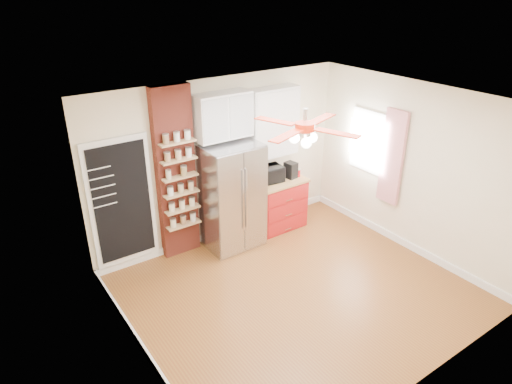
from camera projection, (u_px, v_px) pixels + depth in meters
floor at (297, 292)px, 6.47m from camera, size 4.50×4.50×0.00m
ceiling at (306, 104)px, 5.32m from camera, size 4.50×4.50×0.00m
wall_back at (221, 161)px, 7.38m from camera, size 4.50×0.02×2.70m
wall_front at (434, 284)px, 4.42m from camera, size 4.50×0.02×2.70m
wall_left at (135, 264)px, 4.73m from camera, size 0.02×4.00×2.70m
wall_right at (412, 169)px, 7.06m from camera, size 0.02×4.00×2.70m
chalkboard at (122, 202)px, 6.58m from camera, size 0.95×0.05×1.95m
brick_pillar at (176, 174)px, 6.88m from camera, size 0.60×0.16×2.70m
fridge at (231, 196)px, 7.28m from camera, size 0.90×0.70×1.75m
upper_glass_cabinet at (223, 116)px, 6.88m from camera, size 0.90×0.35×0.70m
red_cabinet at (277, 203)px, 8.00m from camera, size 0.94×0.64×0.90m
upper_shelf_unit at (273, 122)px, 7.52m from camera, size 0.90×0.30×1.15m
window at (369, 142)px, 7.63m from camera, size 0.04×0.75×1.05m
curtain at (392, 157)px, 7.24m from camera, size 0.06×0.40×1.55m
ceiling_fan at (305, 127)px, 5.44m from camera, size 1.40×1.40×0.44m
toaster_oven at (268, 174)px, 7.68m from camera, size 0.52×0.38×0.27m
coffee_maker at (291, 170)px, 7.84m from camera, size 0.20×0.22×0.28m
canister_left at (298, 173)px, 7.92m from camera, size 0.11×0.11×0.13m
canister_right at (292, 170)px, 8.02m from camera, size 0.10×0.10×0.14m
pantry_jar_oats at (168, 175)px, 6.64m from camera, size 0.10×0.10×0.13m
pantry_jar_beans at (184, 171)px, 6.75m from camera, size 0.10×0.10×0.15m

